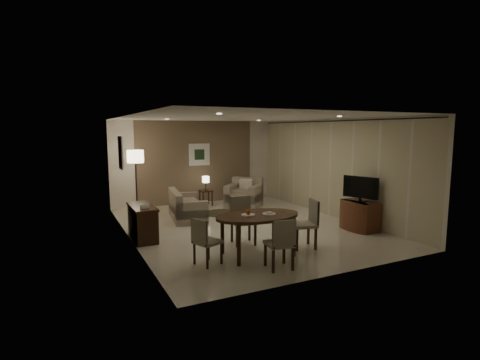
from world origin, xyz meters
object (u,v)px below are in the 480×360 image
console_desk (143,222)px  armchair (244,193)px  chair_near (279,243)px  side_table (206,198)px  sofa (187,205)px  floor_lamp (136,182)px  chair_right (303,224)px  dining_table (258,235)px  chair_far (243,221)px  tv_cabinet (360,215)px  chair_left (208,241)px

console_desk → armchair: bearing=31.1°
chair_near → side_table: bearing=-90.4°
sofa → floor_lamp: floor_lamp is taller
chair_right → sofa: (-1.33, 3.48, -0.11)m
dining_table → chair_far: bearing=84.4°
chair_near → armchair: (1.82, 4.99, -0.01)m
dining_table → side_table: dining_table is taller
console_desk → floor_lamp: floor_lamp is taller
chair_far → chair_right: bearing=-28.7°
dining_table → chair_far: 0.78m
chair_right → chair_near: bearing=-39.0°
chair_near → chair_right: bearing=-135.8°
dining_table → floor_lamp: 4.91m
chair_far → sofa: (-0.35, 2.71, -0.11)m
chair_near → chair_far: 1.54m
tv_cabinet → chair_far: (-3.05, 0.21, 0.14)m
dining_table → floor_lamp: size_ratio=0.92×
chair_far → armchair: bearing=72.6°
tv_cabinet → floor_lamp: 6.14m
chair_near → chair_right: size_ratio=0.92×
chair_near → chair_left: 1.27m
console_desk → chair_near: size_ratio=1.33×
sofa → armchair: (2.09, 0.74, 0.06)m
console_desk → tv_cabinet: size_ratio=1.33×
chair_left → chair_right: bearing=-110.0°
tv_cabinet → chair_near: bearing=-156.9°
armchair → console_desk: bearing=-103.4°
chair_right → side_table: 4.99m
tv_cabinet → chair_left: 4.21m
chair_near → floor_lamp: floor_lamp is taller
chair_far → armchair: 3.86m
chair_left → chair_right: chair_right is taller
armchair → chair_left: bearing=-78.3°
dining_table → sofa: (-0.28, 3.47, -0.01)m
sofa → chair_near: bearing=-167.7°
console_desk → chair_near: bearing=-58.1°
chair_near → armchair: bearing=-102.1°
console_desk → armchair: size_ratio=1.20×
dining_table → side_table: (0.83, 4.97, -0.15)m
armchair → side_table: 1.26m
console_desk → chair_left: 2.23m
chair_right → side_table: size_ratio=2.03×
dining_table → floor_lamp: bearing=106.6°
armchair → tv_cabinet: bearing=-24.8°
sofa → dining_table: bearing=-166.9°
chair_far → side_table: (0.76, 4.21, -0.25)m
console_desk → dining_table: dining_table is taller
tv_cabinet → chair_far: size_ratio=0.91×
tv_cabinet → dining_table: (-3.12, -0.55, 0.05)m
chair_right → floor_lamp: 5.30m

